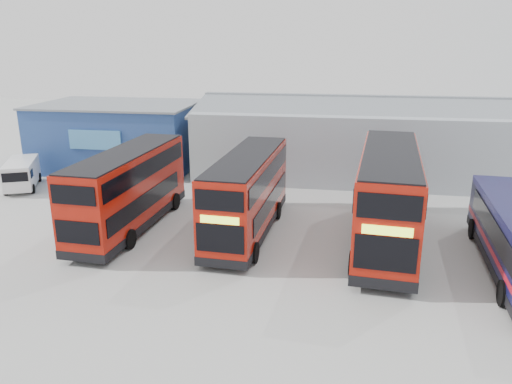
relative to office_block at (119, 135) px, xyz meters
name	(u,v)px	position (x,y,z in m)	size (l,w,h in m)	color
ground_plane	(255,280)	(14.00, -17.99, -2.58)	(120.00, 120.00, 0.00)	#9A9995
office_block	(119,135)	(0.00, 0.00, 0.00)	(12.30, 8.32, 5.12)	navy
maintenance_shed	(398,139)	(22.00, 2.01, 0.02)	(30.50, 12.00, 5.89)	#959CA3
double_decker_left	(129,191)	(6.27, -13.00, -0.42)	(3.10, 10.41, 4.35)	#A01409
double_decker_centre	(247,195)	(12.74, -12.69, -0.44)	(3.09, 10.32, 4.31)	#A01409
double_decker_right	(387,199)	(19.87, -13.04, -0.17)	(3.81, 11.65, 4.84)	#A01409
panel_van	(22,173)	(-4.25, -6.91, -1.49)	(3.41, 4.76, 1.94)	silver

